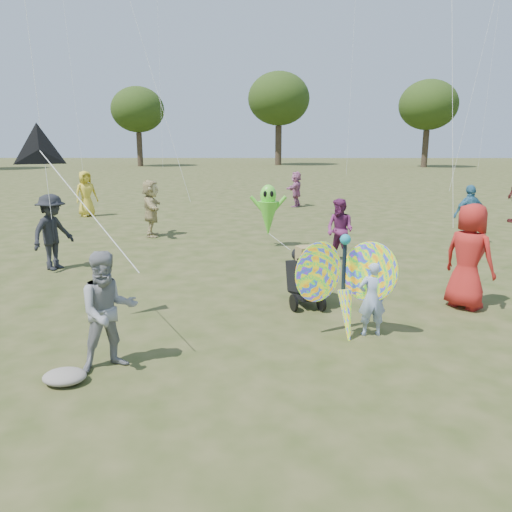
# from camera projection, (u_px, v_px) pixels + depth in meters

# --- Properties ---
(ground) EXTENTS (160.00, 160.00, 0.00)m
(ground) POSITION_uv_depth(u_px,v_px,m) (270.00, 360.00, 6.78)
(ground) COLOR #51592B
(ground) RESTS_ON ground
(child_girl) EXTENTS (0.44, 0.31, 1.17)m
(child_girl) POSITION_uv_depth(u_px,v_px,m) (372.00, 298.00, 7.52)
(child_girl) COLOR #93A6D1
(child_girl) RESTS_ON ground
(adult_man) EXTENTS (0.95, 0.89, 1.56)m
(adult_man) POSITION_uv_depth(u_px,v_px,m) (108.00, 311.00, 6.37)
(adult_man) COLOR gray
(adult_man) RESTS_ON ground
(grey_bag) EXTENTS (0.53, 0.44, 0.17)m
(grey_bag) POSITION_uv_depth(u_px,v_px,m) (65.00, 377.00, 6.11)
(grey_bag) COLOR gray
(grey_bag) RESTS_ON ground
(crowd_a) EXTENTS (1.03, 1.08, 1.86)m
(crowd_a) POSITION_uv_depth(u_px,v_px,m) (469.00, 256.00, 8.70)
(crowd_a) COLOR #A91F1B
(crowd_a) RESTS_ON ground
(crowd_b) EXTENTS (1.04, 1.29, 1.74)m
(crowd_b) POSITION_uv_depth(u_px,v_px,m) (53.00, 232.00, 11.35)
(crowd_b) COLOR black
(crowd_b) RESTS_ON ground
(crowd_c) EXTENTS (1.07, 0.66, 1.70)m
(crowd_c) POSITION_uv_depth(u_px,v_px,m) (469.00, 215.00, 14.08)
(crowd_c) COLOR teal
(crowd_c) RESTS_ON ground
(crowd_d) EXTENTS (0.78, 1.69, 1.75)m
(crowd_d) POSITION_uv_depth(u_px,v_px,m) (151.00, 208.00, 15.32)
(crowd_d) COLOR tan
(crowd_d) RESTS_ON ground
(crowd_e) EXTENTS (0.94, 0.94, 1.54)m
(crowd_e) POSITION_uv_depth(u_px,v_px,m) (340.00, 230.00, 12.20)
(crowd_e) COLOR #6D2459
(crowd_e) RESTS_ON ground
(crowd_g) EXTENTS (1.02, 0.99, 1.77)m
(crowd_g) POSITION_uv_depth(u_px,v_px,m) (86.00, 194.00, 19.39)
(crowd_g) COLOR gold
(crowd_g) RESTS_ON ground
(crowd_j) EXTENTS (0.99, 1.52, 1.57)m
(crowd_j) POSITION_uv_depth(u_px,v_px,m) (296.00, 189.00, 22.27)
(crowd_j) COLOR #B26592
(crowd_j) RESTS_ON ground
(jogging_stroller) EXTENTS (0.72, 1.13, 1.09)m
(jogging_stroller) POSITION_uv_depth(u_px,v_px,m) (306.00, 271.00, 8.95)
(jogging_stroller) COLOR black
(jogging_stroller) RESTS_ON ground
(butterfly_kite) EXTENTS (1.74, 0.75, 1.77)m
(butterfly_kite) POSITION_uv_depth(u_px,v_px,m) (345.00, 286.00, 7.43)
(butterfly_kite) COLOR #E8244A
(butterfly_kite) RESTS_ON ground
(delta_kite_rig) EXTENTS (2.15, 1.61, 1.93)m
(delta_kite_rig) POSITION_uv_depth(u_px,v_px,m) (40.00, 151.00, 7.28)
(delta_kite_rig) COLOR black
(delta_kite_rig) RESTS_ON ground
(alien_kite) EXTENTS (1.12, 0.69, 1.74)m
(alien_kite) POSITION_uv_depth(u_px,v_px,m) (268.00, 212.00, 13.74)
(alien_kite) COLOR #60DF34
(alien_kite) RESTS_ON ground
(tree_line) EXTENTS (91.78, 33.60, 10.79)m
(tree_line) POSITION_uv_depth(u_px,v_px,m) (299.00, 99.00, 49.02)
(tree_line) COLOR #3A2D21
(tree_line) RESTS_ON ground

